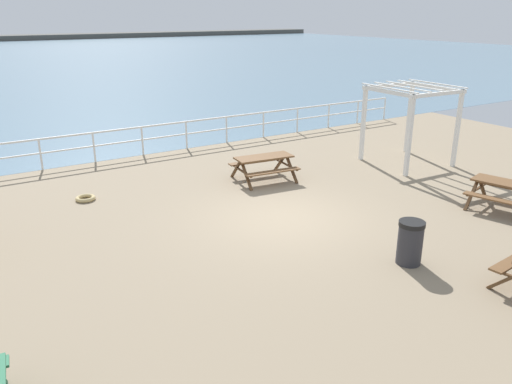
{
  "coord_description": "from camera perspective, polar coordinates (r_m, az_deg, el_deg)",
  "views": [
    {
      "loc": [
        -7.03,
        -9.91,
        5.04
      ],
      "look_at": [
        -0.71,
        0.15,
        0.8
      ],
      "focal_mm": 35.67,
      "sensor_mm": 36.0,
      "label": 1
    }
  ],
  "objects": [
    {
      "name": "seaward_railing",
      "position": [
        19.49,
        -10.22,
        6.59
      ],
      "size": [
        23.07,
        0.07,
        1.08
      ],
      "color": "white",
      "rests_on": "ground"
    },
    {
      "name": "rope_coil",
      "position": [
        15.13,
        -18.58,
        -0.67
      ],
      "size": [
        0.55,
        0.55,
        0.11
      ],
      "primitive_type": "torus",
      "color": "tan",
      "rests_on": "ground"
    },
    {
      "name": "ground_plane",
      "position": [
        13.19,
        2.98,
        -3.32
      ],
      "size": [
        30.0,
        24.0,
        0.2
      ],
      "primitive_type": "cube",
      "color": "gray"
    },
    {
      "name": "sea_band",
      "position": [
        63.26,
        -26.37,
        13.1
      ],
      "size": [
        142.0,
        90.0,
        0.01
      ],
      "primitive_type": "cube",
      "color": "slate",
      "rests_on": "ground"
    },
    {
      "name": "litter_bin",
      "position": [
        11.14,
        16.89,
        -5.42
      ],
      "size": [
        0.55,
        0.55,
        0.95
      ],
      "color": "#2D2D33",
      "rests_on": "ground"
    },
    {
      "name": "lattice_pergola",
      "position": [
        18.25,
        17.02,
        9.19
      ],
      "size": [
        2.55,
        2.67,
        2.7
      ],
      "rotation": [
        0.0,
        0.0,
        -0.05
      ],
      "color": "white",
      "rests_on": "ground"
    },
    {
      "name": "picnic_table_near_right",
      "position": [
        15.01,
        26.43,
        0.25
      ],
      "size": [
        1.93,
        2.13,
        0.8
      ],
      "rotation": [
        0.0,
        0.0,
        1.84
      ],
      "color": "brown",
      "rests_on": "ground"
    },
    {
      "name": "picnic_table_near_left",
      "position": [
        15.89,
        0.89,
        3.35
      ],
      "size": [
        1.96,
        1.71,
        0.8
      ],
      "rotation": [
        0.0,
        0.0,
        -0.11
      ],
      "color": "brown",
      "rests_on": "ground"
    }
  ]
}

